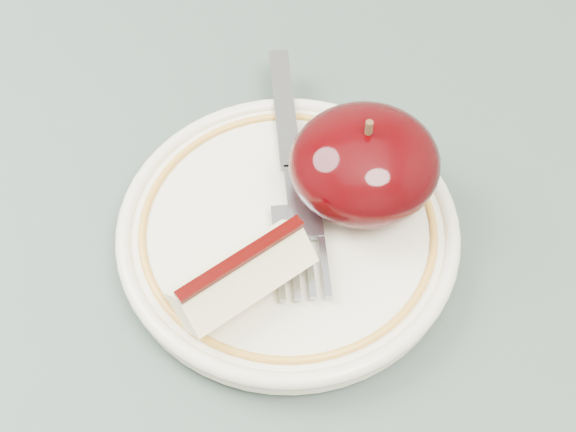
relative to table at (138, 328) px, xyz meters
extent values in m
cylinder|color=brown|center=(0.40, 0.40, -0.31)|extent=(0.05, 0.05, 0.71)
cube|color=#3E4C45|center=(0.00, 0.00, 0.07)|extent=(0.90, 0.90, 0.04)
cylinder|color=#ECE2C6|center=(0.10, -0.01, 0.09)|extent=(0.10, 0.10, 0.01)
cylinder|color=#ECE2C6|center=(0.10, -0.01, 0.10)|extent=(0.18, 0.18, 0.01)
torus|color=#ECE2C6|center=(0.10, -0.01, 0.10)|extent=(0.19, 0.19, 0.01)
torus|color=gold|center=(0.10, -0.01, 0.11)|extent=(0.16, 0.16, 0.00)
ellipsoid|color=black|center=(0.14, 0.01, 0.13)|extent=(0.08, 0.08, 0.05)
cylinder|color=#472D19|center=(0.14, 0.01, 0.16)|extent=(0.00, 0.00, 0.01)
cube|color=#F7EAB6|center=(0.07, -0.04, 0.12)|extent=(0.08, 0.06, 0.03)
cube|color=#330201|center=(0.07, -0.04, 0.14)|extent=(0.07, 0.04, 0.00)
cube|color=gray|center=(0.11, 0.07, 0.11)|extent=(0.02, 0.09, 0.00)
cube|color=gray|center=(0.10, 0.01, 0.11)|extent=(0.01, 0.03, 0.00)
cube|color=gray|center=(0.10, -0.01, 0.11)|extent=(0.03, 0.02, 0.00)
cube|color=gray|center=(0.11, -0.04, 0.11)|extent=(0.01, 0.04, 0.00)
cube|color=gray|center=(0.10, -0.04, 0.11)|extent=(0.01, 0.04, 0.00)
cube|color=gray|center=(0.10, -0.04, 0.11)|extent=(0.01, 0.04, 0.00)
cube|color=gray|center=(0.09, -0.04, 0.11)|extent=(0.01, 0.04, 0.00)
camera|label=1|loc=(0.06, -0.25, 0.47)|focal=50.00mm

